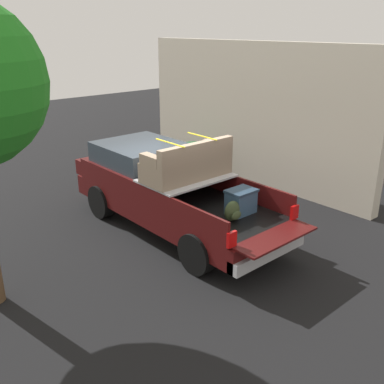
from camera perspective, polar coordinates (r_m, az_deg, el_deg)
The scene contains 4 objects.
ground_plane at distance 10.27m, azimuth -2.22°, elevation -4.86°, with size 40.00×40.00×0.00m, color black.
pickup_truck at distance 10.17m, azimuth -3.58°, elevation 0.64°, with size 6.05×2.06×2.23m.
building_facade at distance 13.32m, azimuth 7.54°, elevation 10.13°, with size 8.32×0.36×4.05m, color beige.
trash_can at distance 13.98m, azimuth 0.20°, elevation 4.36°, with size 0.60×0.60×0.98m.
Camera 1 is at (-7.21, 5.82, 4.43)m, focal length 41.20 mm.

